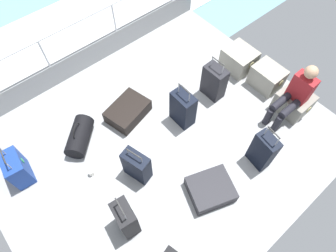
# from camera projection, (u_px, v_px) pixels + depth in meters

# --- Properties ---
(ground_plane) EXTENTS (4.40, 5.20, 0.06)m
(ground_plane) POSITION_uv_depth(u_px,v_px,m) (162.00, 141.00, 4.75)
(ground_plane) COLOR #939699
(gunwale_port) EXTENTS (0.06, 5.20, 0.45)m
(gunwale_port) POSITION_uv_depth(u_px,v_px,m) (88.00, 56.00, 5.39)
(gunwale_port) COLOR #939699
(gunwale_port) RESTS_ON ground_plane
(railing_port) EXTENTS (0.04, 4.20, 1.02)m
(railing_port) POSITION_uv_depth(u_px,v_px,m) (80.00, 33.00, 4.92)
(railing_port) COLOR silver
(railing_port) RESTS_ON ground_plane
(sea_wake) EXTENTS (12.00, 12.00, 0.01)m
(sea_wake) POSITION_uv_depth(u_px,v_px,m) (59.00, 39.00, 6.44)
(sea_wake) COLOR #6B99A8
(sea_wake) RESTS_ON ground_plane
(cargo_crate_0) EXTENTS (0.58, 0.49, 0.41)m
(cargo_crate_0) POSITION_uv_depth(u_px,v_px,m) (239.00, 60.00, 5.38)
(cargo_crate_0) COLOR gray
(cargo_crate_0) RESTS_ON ground_plane
(cargo_crate_1) EXTENTS (0.57, 0.42, 0.41)m
(cargo_crate_1) POSITION_uv_depth(u_px,v_px,m) (267.00, 77.00, 5.15)
(cargo_crate_1) COLOR gray
(cargo_crate_1) RESTS_ON ground_plane
(cargo_crate_2) EXTENTS (0.56, 0.48, 0.37)m
(cargo_crate_2) POSITION_uv_depth(u_px,v_px,m) (293.00, 102.00, 4.89)
(cargo_crate_2) COLOR gray
(cargo_crate_2) RESTS_ON ground_plane
(passenger_seated) EXTENTS (0.34, 0.66, 1.07)m
(passenger_seated) POSITION_uv_depth(u_px,v_px,m) (295.00, 94.00, 4.52)
(passenger_seated) COLOR maroon
(passenger_seated) RESTS_ON ground_plane
(suitcase_0) EXTENTS (0.38, 0.27, 0.89)m
(suitcase_0) POSITION_uv_depth(u_px,v_px,m) (126.00, 218.00, 3.74)
(suitcase_0) COLOR black
(suitcase_0) RESTS_ON ground_plane
(suitcase_1) EXTENTS (0.46, 0.30, 0.70)m
(suitcase_1) POSITION_uv_depth(u_px,v_px,m) (17.00, 168.00, 4.19)
(suitcase_1) COLOR navy
(suitcase_1) RESTS_ON ground_plane
(suitcase_2) EXTENTS (0.44, 0.30, 0.69)m
(suitcase_2) POSITION_uv_depth(u_px,v_px,m) (137.00, 166.00, 4.17)
(suitcase_2) COLOR black
(suitcase_2) RESTS_ON ground_plane
(suitcase_3) EXTENTS (0.40, 0.26, 0.82)m
(suitcase_3) POSITION_uv_depth(u_px,v_px,m) (214.00, 82.00, 4.96)
(suitcase_3) COLOR black
(suitcase_3) RESTS_ON ground_plane
(suitcase_5) EXTENTS (0.65, 0.79, 0.24)m
(suitcase_5) POSITION_uv_depth(u_px,v_px,m) (128.00, 111.00, 4.87)
(suitcase_5) COLOR black
(suitcase_5) RESTS_ON ground_plane
(suitcase_6) EXTENTS (0.71, 0.76, 0.23)m
(suitcase_6) POSITION_uv_depth(u_px,v_px,m) (211.00, 189.00, 4.18)
(suitcase_6) COLOR black
(suitcase_6) RESTS_ON ground_plane
(suitcase_7) EXTENTS (0.37, 0.24, 0.88)m
(suitcase_7) POSITION_uv_depth(u_px,v_px,m) (263.00, 151.00, 4.24)
(suitcase_7) COLOR black
(suitcase_7) RESTS_ON ground_plane
(suitcase_8) EXTENTS (0.39, 0.25, 0.84)m
(suitcase_8) POSITION_uv_depth(u_px,v_px,m) (183.00, 109.00, 4.65)
(suitcase_8) COLOR black
(suitcase_8) RESTS_ON ground_plane
(duffel_bag) EXTENTS (0.67, 0.68, 0.46)m
(duffel_bag) POSITION_uv_depth(u_px,v_px,m) (80.00, 136.00, 4.58)
(duffel_bag) COLOR black
(duffel_bag) RESTS_ON ground_plane
(paper_cup) EXTENTS (0.08, 0.08, 0.10)m
(paper_cup) POSITION_uv_depth(u_px,v_px,m) (91.00, 173.00, 4.37)
(paper_cup) COLOR white
(paper_cup) RESTS_ON ground_plane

